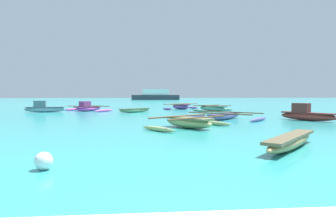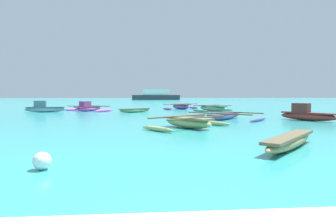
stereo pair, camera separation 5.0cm
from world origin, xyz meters
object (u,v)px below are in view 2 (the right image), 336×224
(moored_boat_4, at_px, (181,107))
(moored_boat_6, at_px, (225,116))
(moored_boat_0, at_px, (213,108))
(moored_boat_2, at_px, (307,114))
(moored_boat_5, at_px, (188,122))
(moored_boat_7, at_px, (45,108))
(moored_boat_8, at_px, (290,141))
(mooring_buoy_0, at_px, (42,161))
(distant_ferry, at_px, (156,95))
(moored_boat_3, at_px, (88,108))
(moored_boat_1, at_px, (135,110))

(moored_boat_4, height_order, moored_boat_6, moored_boat_4)
(moored_boat_0, xyz_separation_m, moored_boat_2, (3.12, -10.02, 0.10))
(moored_boat_5, xyz_separation_m, moored_boat_7, (-10.22, 12.59, 0.09))
(moored_boat_4, xyz_separation_m, moored_boat_5, (-1.81, -16.73, -0.02))
(moored_boat_2, height_order, moored_boat_6, moored_boat_2)
(moored_boat_8, xyz_separation_m, mooring_buoy_0, (-6.06, -1.86, -0.03))
(moored_boat_4, distance_m, moored_boat_6, 12.46)
(moored_boat_4, relative_size, moored_boat_7, 1.15)
(moored_boat_6, distance_m, distant_ferry, 65.37)
(moored_boat_0, relative_size, distant_ferry, 0.29)
(moored_boat_0, height_order, moored_boat_3, moored_boat_3)
(moored_boat_0, xyz_separation_m, moored_boat_5, (-4.22, -13.21, 0.00))
(moored_boat_2, xyz_separation_m, moored_boat_4, (-5.52, 13.53, -0.08))
(moored_boat_0, height_order, moored_boat_8, moored_boat_0)
(moored_boat_1, distance_m, moored_boat_8, 17.77)
(moored_boat_1, xyz_separation_m, moored_boat_2, (10.03, -8.70, 0.16))
(moored_boat_1, bearing_deg, moored_boat_2, -75.55)
(moored_boat_3, relative_size, moored_boat_7, 1.35)
(moored_boat_1, bearing_deg, distant_ferry, 51.20)
(moored_boat_8, relative_size, mooring_buoy_0, 8.43)
(moored_boat_7, distance_m, moored_boat_8, 21.64)
(moored_boat_4, distance_m, mooring_buoy_0, 24.52)
(moored_boat_2, height_order, moored_boat_8, moored_boat_2)
(moored_boat_0, xyz_separation_m, moored_boat_6, (-1.34, -8.90, -0.05))
(moored_boat_3, xyz_separation_m, moored_boat_7, (-3.30, -1.45, 0.05))
(moored_boat_8, distance_m, mooring_buoy_0, 6.34)
(moored_boat_3, bearing_deg, distant_ferry, 27.04)
(moored_boat_4, xyz_separation_m, moored_boat_6, (1.06, -12.42, -0.07))
(moored_boat_4, bearing_deg, moored_boat_1, -81.24)
(moored_boat_4, height_order, moored_boat_7, moored_boat_7)
(moored_boat_2, relative_size, moored_boat_3, 0.67)
(moored_boat_1, distance_m, moored_boat_5, 12.20)
(moored_boat_2, height_order, distant_ferry, distant_ferry)
(moored_boat_1, bearing_deg, moored_boat_3, 118.51)
(moored_boat_6, bearing_deg, moored_boat_8, -142.80)
(moored_boat_0, xyz_separation_m, moored_boat_8, (-2.16, -18.44, -0.04))
(moored_boat_5, bearing_deg, moored_boat_0, 124.80)
(moored_boat_0, relative_size, moored_boat_2, 1.26)
(mooring_buoy_0, bearing_deg, moored_boat_1, 86.05)
(moored_boat_1, height_order, moored_boat_3, moored_boat_3)
(moored_boat_3, bearing_deg, moored_boat_4, -37.21)
(moored_boat_7, xyz_separation_m, mooring_buoy_0, (6.21, -19.68, -0.16))
(moored_boat_0, distance_m, moored_boat_2, 10.49)
(moored_boat_7, bearing_deg, moored_boat_0, -3.07)
(moored_boat_3, xyz_separation_m, moored_boat_4, (8.74, 2.69, -0.02))
(moored_boat_0, relative_size, moored_boat_1, 1.37)
(moored_boat_2, bearing_deg, moored_boat_0, 163.26)
(moored_boat_1, relative_size, moored_boat_4, 0.72)
(moored_boat_2, xyz_separation_m, moored_boat_3, (-14.25, 10.85, -0.06))
(moored_boat_3, height_order, moored_boat_4, moored_boat_3)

